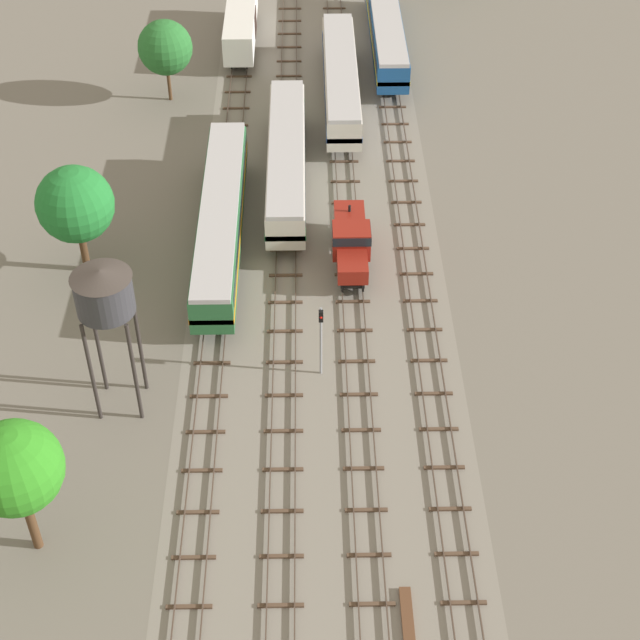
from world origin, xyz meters
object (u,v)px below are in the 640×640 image
shunter_loco_centre_left_nearest (351,240)px  water_tower (104,294)px  passenger_coach_far_left_near (221,218)px  signal_post_nearest (321,333)px  diesel_railcar_left_mid (286,159)px  freight_boxcar_far_left_farther (241,21)px  diesel_railcar_centre_left_midfar (341,78)px  passenger_coach_centre_far (386,25)px

shunter_loco_centre_left_nearest → water_tower: water_tower is taller
passenger_coach_far_left_near → signal_post_nearest: 15.33m
passenger_coach_far_left_near → water_tower: size_ratio=2.09×
diesel_railcar_left_mid → freight_boxcar_far_left_farther: 25.75m
freight_boxcar_far_left_farther → water_tower: size_ratio=1.33×
passenger_coach_far_left_near → diesel_railcar_centre_left_midfar: (9.41, 21.16, -0.02)m
diesel_railcar_centre_left_midfar → signal_post_nearest: size_ratio=3.72×
diesel_railcar_centre_left_midfar → diesel_railcar_left_mid: bearing=-109.6°
signal_post_nearest → passenger_coach_far_left_near: bearing=117.4°
diesel_railcar_left_mid → passenger_coach_centre_far: bearing=68.4°
diesel_railcar_centre_left_midfar → passenger_coach_centre_far: (4.70, 10.54, 0.02)m
passenger_coach_far_left_near → water_tower: 17.89m
diesel_railcar_left_mid → passenger_coach_centre_far: 25.55m
passenger_coach_far_left_near → signal_post_nearest: size_ratio=3.99×
diesel_railcar_left_mid → freight_boxcar_far_left_farther: size_ratio=1.46×
diesel_railcar_left_mid → signal_post_nearest: signal_post_nearest is taller
diesel_railcar_centre_left_midfar → passenger_coach_centre_far: 11.55m
shunter_loco_centre_left_nearest → diesel_railcar_centre_left_midfar: size_ratio=0.41×
diesel_railcar_centre_left_midfar → passenger_coach_centre_far: size_ratio=0.93×
water_tower → diesel_railcar_left_mid: bearing=67.4°
signal_post_nearest → freight_boxcar_far_left_farther: bearing=98.6°
passenger_coach_centre_far → water_tower: bearing=-112.1°
water_tower → diesel_railcar_centre_left_midfar: bearing=68.4°
passenger_coach_centre_far → signal_post_nearest: size_ratio=3.99×
diesel_railcar_left_mid → diesel_railcar_centre_left_midfar: bearing=70.4°
passenger_coach_far_left_near → signal_post_nearest: signal_post_nearest is taller
shunter_loco_centre_left_nearest → signal_post_nearest: bearing=-101.5°
diesel_railcar_centre_left_midfar → shunter_loco_centre_left_nearest: bearing=-90.0°
passenger_coach_centre_far → freight_boxcar_far_left_farther: bearing=173.7°
passenger_coach_far_left_near → passenger_coach_centre_far: bearing=66.0°
diesel_railcar_left_mid → diesel_railcar_centre_left_midfar: (4.70, 13.21, 0.00)m
diesel_railcar_left_mid → freight_boxcar_far_left_farther: diesel_railcar_left_mid is taller
diesel_railcar_centre_left_midfar → water_tower: 40.37m
diesel_railcar_left_mid → passenger_coach_centre_far: size_ratio=0.93×
passenger_coach_far_left_near → freight_boxcar_far_left_farther: bearing=90.0°
water_tower → signal_post_nearest: size_ratio=1.91×
diesel_railcar_left_mid → signal_post_nearest: size_ratio=3.72×
shunter_loco_centre_left_nearest → freight_boxcar_far_left_farther: freight_boxcar_far_left_farther is taller
shunter_loco_centre_left_nearest → passenger_coach_far_left_near: passenger_coach_far_left_near is taller
diesel_railcar_left_mid → water_tower: bearing=-112.6°
diesel_railcar_centre_left_midfar → freight_boxcar_far_left_farther: bearing=127.8°
shunter_loco_centre_left_nearest → freight_boxcar_far_left_farther: (-9.40, 35.30, 0.44)m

